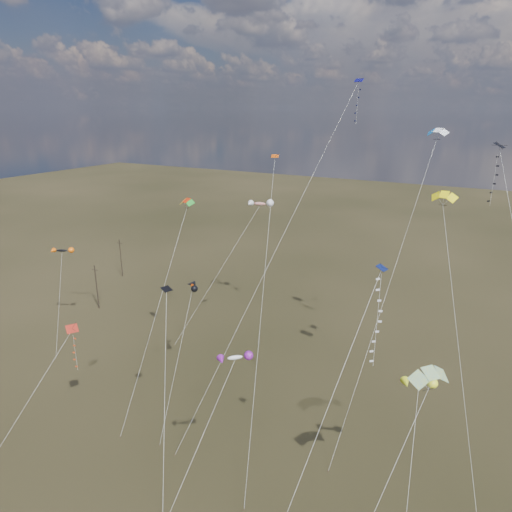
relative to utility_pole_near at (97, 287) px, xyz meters
The scene contains 17 objects.
utility_pole_near is the anchor object (origin of this frame).
utility_pole_far 16.12m from the utility_pole_near, 119.74° to the left, with size 1.40×0.20×8.00m.
diamond_black_high 63.47m from the utility_pole_near, ahead, with size 10.93×23.93×30.64m.
diamond_navy_tall 51.01m from the utility_pole_near, ahead, with size 10.21×23.60×36.69m.
diamond_black_mid 45.38m from the utility_pole_near, 34.76° to the right, with size 8.40×12.53×18.36m.
diamond_red_low 35.78m from the utility_pole_near, 45.96° to the right, with size 3.90×11.86×13.41m.
diamond_navy_right 60.01m from the utility_pole_near, 23.85° to the right, with size 4.94×14.26×23.84m.
diamond_orange_center 42.17m from the utility_pole_near, 14.40° to the right, with size 8.68×22.32×28.41m.
parafoil_yellow 58.77m from the utility_pole_near, ahead, with size 8.55×13.21×26.24m.
parafoil_blue_white 58.80m from the utility_pole_near, ahead, with size 4.77×22.44×31.81m.
parafoil_striped 61.95m from the utility_pole_near, 20.61° to the right, with size 5.55×13.71×16.79m.
parafoil_tricolor 34.51m from the utility_pole_near, 18.74° to the right, with size 2.19×14.55×23.87m.
novelty_black_orange 13.19m from the utility_pole_near, 68.21° to the right, with size 6.20×8.00×14.00m.
novelty_orange_black 32.86m from the utility_pole_near, 21.39° to the right, with size 3.84×11.63×14.23m.
novelty_white_purple 51.98m from the utility_pole_near, 30.57° to the right, with size 4.13×11.12×16.14m.
novelty_redwhite_stripe 32.26m from the utility_pole_near, 21.75° to the left, with size 8.52×15.84×20.06m.
novelty_blue_yellow 59.04m from the utility_pole_near, 17.22° to the right, with size 2.66×9.70×12.97m.
Camera 1 is at (21.39, -21.42, 33.57)m, focal length 32.00 mm.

